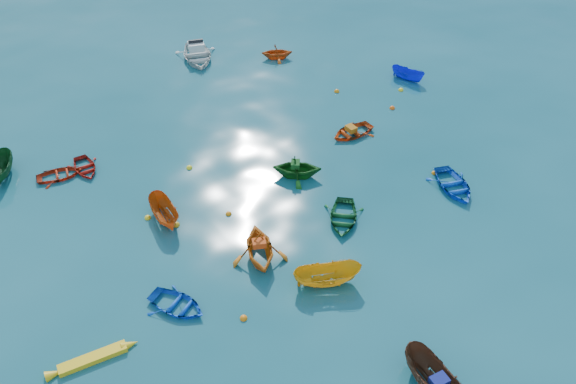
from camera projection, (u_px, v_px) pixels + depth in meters
ground at (346, 250)px, 28.10m from camera, size 160.00×160.00×0.00m
dinghy_blue_sw at (178, 308)px, 25.33m from camera, size 3.06×3.40×0.58m
dinghy_blue_se at (453, 188)px, 31.84m from camera, size 3.42×3.95×0.69m
dinghy_orange_w at (260, 258)px, 27.67m from camera, size 3.84×4.07×1.69m
sampan_yellow_mid at (327, 283)px, 26.42m from camera, size 3.39×2.60×1.24m
dinghy_green_e at (343, 220)px, 29.80m from camera, size 3.69×3.72×0.63m
dinghy_red_nw at (61, 177)px, 32.65m from camera, size 2.91×2.37×0.53m
sampan_orange_n at (166, 220)px, 29.83m from camera, size 1.53×3.20×1.19m
dinghy_green_n at (297, 176)px, 32.68m from camera, size 3.70×3.65×1.48m
dinghy_red_ne at (352, 134)px, 36.03m from camera, size 3.00×2.17×0.62m
sampan_blue_far at (407, 79)px, 41.61m from camera, size 1.72×2.79×1.01m
dinghy_red_far at (85, 170)px, 33.17m from camera, size 1.99×2.64×0.52m
dinghy_orange_far at (277, 58)px, 44.22m from camera, size 3.12×3.00×1.26m
sampan_green_far at (3, 177)px, 32.65m from camera, size 2.59×3.44×1.25m
kayak_yellow at (94, 360)px, 23.24m from camera, size 3.51×1.02×0.34m
motorboat_white at (198, 59)px, 44.10m from camera, size 4.65×5.39×1.54m
tarp_blue_a at (439, 381)px, 21.57m from camera, size 0.74×0.61×0.33m
tarp_orange_a at (259, 243)px, 27.06m from camera, size 0.80×0.72×0.32m
tarp_green_b at (295, 164)px, 32.11m from camera, size 0.79×0.81×0.31m
tarp_orange_b at (351, 129)px, 35.69m from camera, size 0.53×0.69×0.33m
buoy_or_a at (244, 319)px, 24.86m from camera, size 0.34×0.34×0.34m
buoy_or_b at (434, 173)px, 32.90m from camera, size 0.33×0.33×0.33m
buoy_ye_b at (148, 218)px, 29.92m from camera, size 0.35×0.35×0.35m
buoy_or_c at (229, 214)px, 30.16m from camera, size 0.33×0.33×0.33m
buoy_ye_c at (189, 168)px, 33.29m from camera, size 0.36×0.36×0.36m
buoy_or_d at (392, 108)px, 38.46m from camera, size 0.38×0.38×0.38m
buoy_ye_d at (176, 225)px, 29.50m from camera, size 0.39×0.39×0.39m
buoy_or_e at (337, 92)px, 40.21m from camera, size 0.38×0.38×0.38m
buoy_ye_e at (401, 90)px, 40.37m from camera, size 0.37×0.37×0.37m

